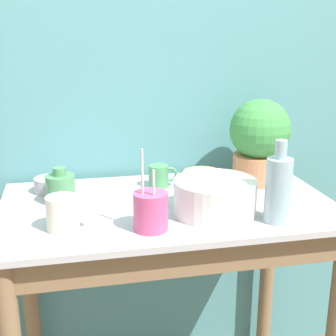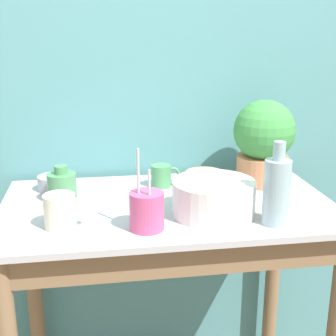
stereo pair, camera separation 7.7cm
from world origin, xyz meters
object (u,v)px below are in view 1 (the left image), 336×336
bowl_small_steel (50,185)px  utensil_cup (151,211)px  bottle_tall (278,188)px  mug_green (160,176)px  bowl_wash_large (215,197)px  mug_cream (63,213)px  potted_plant (260,139)px  bottle_short (61,188)px  bowl_small_tan (202,179)px

bowl_small_steel → utensil_cup: size_ratio=0.46×
bottle_tall → mug_green: (-0.28, 0.39, -0.06)m
bowl_wash_large → mug_cream: size_ratio=1.99×
potted_plant → bowl_wash_large: potted_plant is taller
bowl_wash_large → mug_green: 0.31m
bottle_short → bottle_tall: bearing=-24.8°
bowl_wash_large → mug_cream: 0.46m
potted_plant → bowl_wash_large: 0.39m
bowl_wash_large → mug_cream: (-0.46, -0.03, -0.00)m
bowl_wash_large → mug_cream: bowl_wash_large is taller
mug_green → bowl_small_steel: bearing=176.3°
bowl_wash_large → potted_plant: bearing=47.2°
bottle_tall → mug_cream: bottle_tall is taller
potted_plant → mug_cream: potted_plant is taller
potted_plant → bowl_wash_large: size_ratio=1.21×
potted_plant → bowl_small_steel: (-0.76, 0.04, -0.14)m
bowl_small_steel → bowl_small_tan: size_ratio=0.80×
bottle_tall → bowl_small_steel: size_ratio=2.26×
mug_cream → utensil_cup: bearing=-11.9°
utensil_cup → bottle_tall: bearing=-3.0°
mug_cream → mug_green: (0.34, 0.31, -0.01)m
bowl_wash_large → bottle_short: bearing=157.6°
potted_plant → bowl_small_tan: bearing=-172.9°
mug_green → bowl_wash_large: bearing=-67.6°
bowl_wash_large → utensil_cup: bearing=-159.8°
mug_green → bowl_small_steel: size_ratio=0.94×
potted_plant → utensil_cup: potted_plant is taller
bottle_tall → utensil_cup: bottle_tall is taller
potted_plant → mug_green: (-0.37, 0.01, -0.12)m
potted_plant → mug_green: bearing=178.3°
bottle_short → mug_cream: (0.01, -0.22, -0.00)m
mug_cream → bowl_small_tan: bearing=29.3°
mug_green → bowl_small_steel: (-0.39, 0.02, -0.01)m
bottle_tall → bowl_small_steel: 0.79m
bowl_small_steel → mug_cream: bearing=-82.0°
bottle_tall → bottle_short: (-0.63, 0.29, -0.05)m
potted_plant → bowl_small_tan: size_ratio=2.25×
bottle_short → bowl_small_steel: 0.13m
bowl_wash_large → mug_green: bowl_wash_large is taller
bowl_wash_large → bowl_small_steel: bearing=148.4°
bowl_small_steel → utensil_cup: utensil_cup is taller
bowl_small_tan → utensil_cup: (-0.25, -0.33, 0.03)m
potted_plant → bottle_short: 0.74m
bottle_tall → mug_green: 0.48m
bowl_small_tan → utensil_cup: bearing=-127.0°
bowl_wash_large → bowl_small_tan: bearing=82.9°
bottle_short → potted_plant: bearing=6.5°
mug_cream → bowl_small_tan: (0.49, 0.27, -0.02)m
bowl_wash_large → mug_green: size_ratio=2.46×
bowl_wash_large → bottle_tall: (0.16, -0.10, 0.05)m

